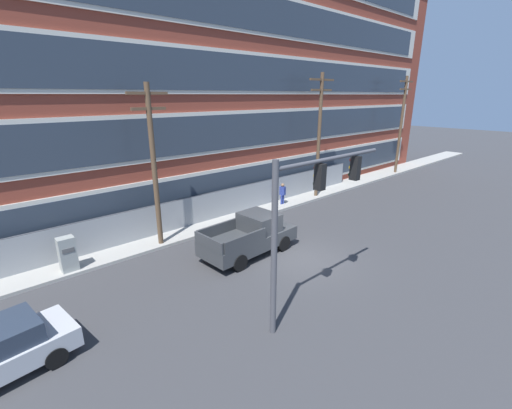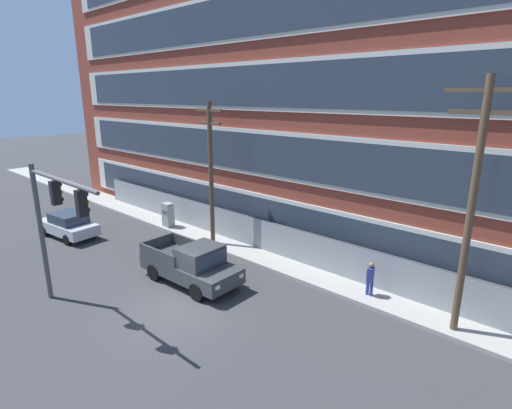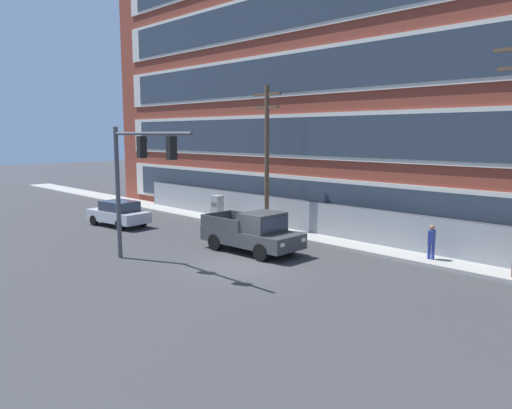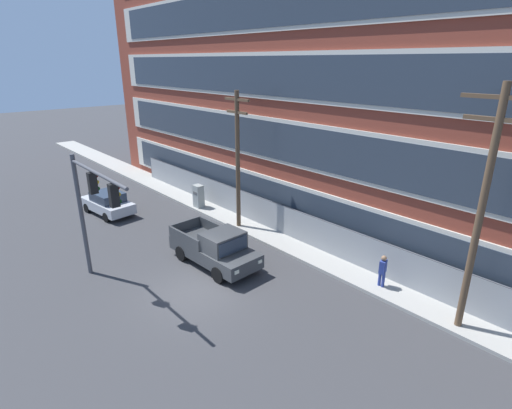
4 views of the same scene
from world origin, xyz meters
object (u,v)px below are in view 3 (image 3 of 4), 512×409
Objects in this scene: pickup_truck_dark_grey at (253,233)px; pedestrian_near_cabinet at (432,241)px; electrical_cabinet at (217,209)px; traffic_signal_mast at (136,167)px; sedan_silver at (118,213)px; utility_pole_near_corner at (267,153)px.

pickup_truck_dark_grey is 3.08× the size of pedestrian_near_cabinet.
electrical_cabinet is at bearing 152.11° from pickup_truck_dark_grey.
electrical_cabinet reaches higher than pedestrian_near_cabinet.
sedan_silver is (-8.83, 3.88, -3.42)m from traffic_signal_mast.
traffic_signal_mast is 3.41× the size of electrical_cabinet.
pickup_truck_dark_grey reaches higher than sedan_silver.
electrical_cabinet is (-5.57, 9.01, -3.35)m from traffic_signal_mast.
sedan_silver is 9.97m from utility_pole_near_corner.
sedan_silver is at bearing -146.51° from utility_pole_near_corner.
pickup_truck_dark_grey reaches higher than electrical_cabinet.
electrical_cabinet is (-4.45, 0.03, -3.66)m from utility_pole_near_corner.
electrical_cabinet is 1.03× the size of pedestrian_near_cabinet.
sedan_silver is 2.60× the size of pedestrian_near_cabinet.
utility_pole_near_corner is 4.76× the size of electrical_cabinet.
pickup_truck_dark_grey reaches higher than pedestrian_near_cabinet.
sedan_silver is 18.33m from pedestrian_near_cabinet.
pickup_truck_dark_grey is 6.07m from utility_pole_near_corner.
traffic_signal_mast reaches higher than sedan_silver.
utility_pole_near_corner is at bearing -0.37° from electrical_cabinet.
pedestrian_near_cabinet is at bearing 32.11° from pickup_truck_dark_grey.
traffic_signal_mast is 9.06m from utility_pole_near_corner.
pedestrian_near_cabinet is (14.23, 0.35, 0.10)m from electrical_cabinet.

